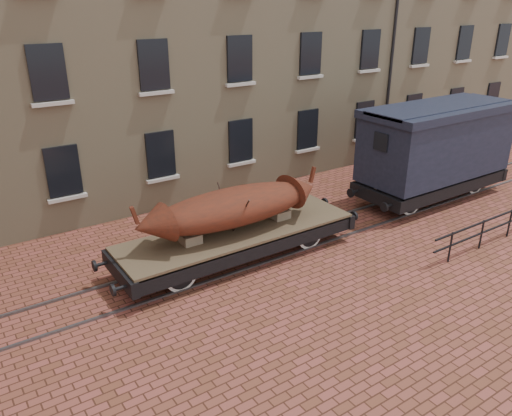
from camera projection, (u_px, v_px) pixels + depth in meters
ground at (295, 240)px, 16.75m from camera, size 90.00×90.00×0.00m
warehouse_cream at (218, 11)px, 23.24m from camera, size 40.00×10.19×14.00m
rail_track at (295, 240)px, 16.74m from camera, size 30.00×1.52×0.06m
flatcar_wagon at (238, 236)px, 15.27m from camera, size 8.45×2.29×1.28m
iron_boat at (233, 207)px, 14.81m from camera, size 6.24×1.82×1.51m
goods_van at (437, 141)px, 19.40m from camera, size 7.34×2.68×3.80m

